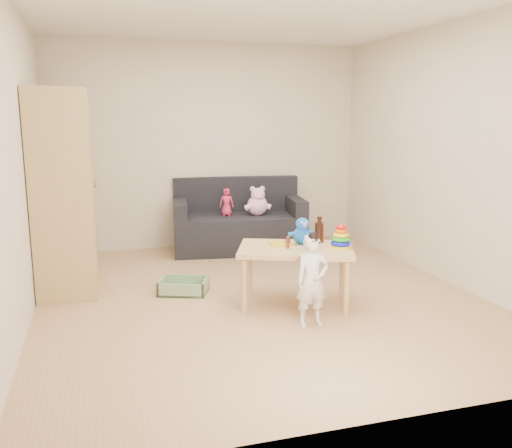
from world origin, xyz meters
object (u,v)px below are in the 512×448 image
object	(u,v)px
sofa	(239,233)
toddler	(312,282)
play_table	(295,276)
wardrobe	(64,191)

from	to	relation	value
sofa	toddler	distance (m)	2.63
play_table	wardrobe	bearing A→B (deg)	150.59
play_table	toddler	world-z (taller)	toddler
play_table	sofa	bearing A→B (deg)	89.38
wardrobe	sofa	bearing A→B (deg)	26.22
play_table	toddler	bearing A→B (deg)	-95.71
wardrobe	play_table	bearing A→B (deg)	-29.41
sofa	play_table	distance (m)	2.11
sofa	toddler	size ratio (longest dim) A/B	2.21
wardrobe	play_table	world-z (taller)	wardrobe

